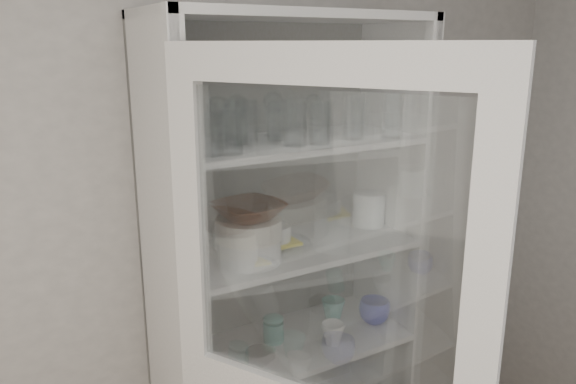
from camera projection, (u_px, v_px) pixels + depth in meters
wall_back at (215, 227)px, 2.19m from camera, size 3.60×0.02×2.60m
pantry_cabinet at (280, 315)px, 2.24m from camera, size 1.00×0.45×2.10m
tumbler_0 at (191, 132)px, 1.69m from camera, size 0.09×0.09×0.15m
tumbler_1 at (210, 134)px, 1.70m from camera, size 0.09×0.09×0.13m
tumbler_2 at (231, 132)px, 1.72m from camera, size 0.07×0.07×0.14m
tumbler_3 at (295, 123)px, 1.86m from camera, size 0.10×0.10×0.15m
tumbler_4 at (320, 123)px, 1.90m from camera, size 0.09×0.09×0.14m
tumbler_5 at (354, 118)px, 2.00m from camera, size 0.09×0.09×0.15m
tumbler_6 at (393, 116)px, 2.04m from camera, size 0.08×0.08×0.16m
tumbler_7 at (176, 129)px, 1.80m from camera, size 0.07×0.07×0.13m
tumbler_8 at (247, 122)px, 1.91m from camera, size 0.08×0.08×0.15m
tumbler_9 at (236, 121)px, 1.90m from camera, size 0.10×0.10×0.16m
tumbler_10 at (276, 122)px, 1.97m from camera, size 0.08×0.08×0.13m
goblet_0 at (218, 117)px, 1.92m from camera, size 0.08×0.08×0.18m
goblet_1 at (238, 115)px, 1.97m from camera, size 0.08×0.08×0.18m
goblet_2 at (274, 112)px, 2.06m from camera, size 0.08×0.08×0.18m
goblet_3 at (313, 111)px, 2.18m from camera, size 0.07×0.07×0.16m
plate_stack_front at (249, 250)px, 1.94m from camera, size 0.22×0.22×0.08m
plate_stack_back at (238, 236)px, 2.10m from camera, size 0.19×0.19×0.07m
cream_bowl at (249, 229)px, 1.92m from camera, size 0.25×0.25×0.07m
terracotta_bowl at (249, 211)px, 1.90m from camera, size 0.27×0.27×0.06m
glass_platter at (273, 245)px, 2.08m from camera, size 0.35×0.35×0.02m
yellow_trivet at (273, 241)px, 2.08m from camera, size 0.16×0.16×0.01m
white_ramekin at (273, 233)px, 2.07m from camera, size 0.17×0.17×0.06m
grey_bowl_stack at (369, 209)px, 2.32m from camera, size 0.13×0.13×0.14m
mug_blue at (374, 311)px, 2.34m from camera, size 0.14×0.14×0.10m
mug_teal at (333, 309)px, 2.37m from camera, size 0.11×0.11×0.09m
mug_white at (333, 334)px, 2.17m from camera, size 0.10×0.10×0.09m
teal_jar at (273, 330)px, 2.19m from camera, size 0.08×0.08×0.10m
measuring_cups at (258, 355)px, 2.07m from camera, size 0.10×0.10×0.04m
white_canister at (186, 349)px, 2.01m from camera, size 0.14×0.14×0.14m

